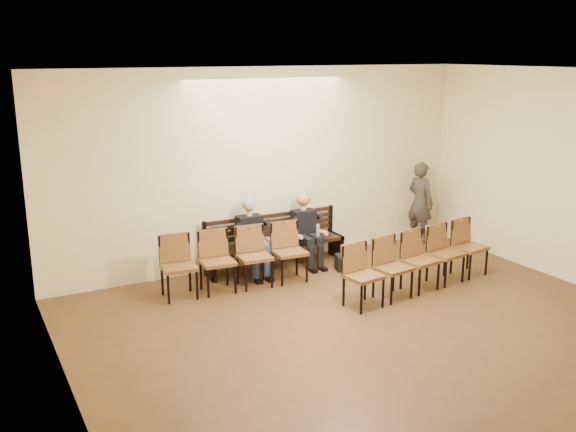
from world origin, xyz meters
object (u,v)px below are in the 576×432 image
object	(u,v)px
seated_woman	(306,233)
passerby	(421,196)
bag	(347,262)
chair_row_front	(236,260)
water_bottle	(318,237)
chair_row_back	(420,261)
bench	(276,255)
laptop	(259,244)
seated_man	(252,238)

from	to	relation	value
seated_woman	passerby	world-z (taller)	passerby
bag	chair_row_front	bearing A→B (deg)	178.18
bag	water_bottle	bearing A→B (deg)	136.03
water_bottle	chair_row_back	bearing A→B (deg)	-62.79
bench	laptop	xyz separation A→B (m)	(-0.49, -0.31, 0.35)
seated_woman	water_bottle	xyz separation A→B (m)	(0.11, -0.23, -0.04)
seated_woman	bag	distance (m)	0.90
laptop	water_bottle	size ratio (longest dim) A/B	1.57
bench	passerby	bearing A→B (deg)	1.73
seated_man	laptop	xyz separation A→B (m)	(0.04, -0.19, -0.07)
seated_man	seated_woman	xyz separation A→B (m)	(1.07, 0.00, -0.05)
seated_man	passerby	bearing A→B (deg)	3.28
bench	chair_row_back	xyz separation A→B (m)	(1.54, -2.08, 0.26)
bag	chair_row_back	bearing A→B (deg)	-69.51
water_bottle	bag	distance (m)	0.68
seated_man	bag	distance (m)	1.74
bag	chair_row_front	world-z (taller)	chair_row_front
chair_row_front	passerby	bearing A→B (deg)	13.98
bench	bag	distance (m)	1.26
bench	seated_man	bearing A→B (deg)	-167.14
seated_woman	chair_row_back	distance (m)	2.20
seated_man	seated_woman	world-z (taller)	seated_man
water_bottle	passerby	bearing A→B (deg)	9.62
chair_row_front	chair_row_back	xyz separation A→B (m)	(2.59, -1.43, -0.01)
bag	passerby	xyz separation A→B (m)	(2.27, 0.82, 0.80)
water_bottle	laptop	bearing A→B (deg)	177.86
seated_man	bag	world-z (taller)	seated_man
passerby	chair_row_back	size ratio (longest dim) A/B	0.63
passerby	chair_row_front	bearing A→B (deg)	86.82
bag	passerby	distance (m)	2.54
seated_man	laptop	world-z (taller)	seated_man
chair_row_front	seated_man	bearing A→B (deg)	49.49
bench	laptop	world-z (taller)	laptop
chair_row_back	chair_row_front	bearing A→B (deg)	143.10
seated_woman	water_bottle	world-z (taller)	seated_woman
seated_man	water_bottle	bearing A→B (deg)	-11.04
seated_woman	chair_row_front	world-z (taller)	seated_woman
laptop	chair_row_front	size ratio (longest dim) A/B	0.15
seated_woman	water_bottle	size ratio (longest dim) A/B	5.36
chair_row_front	bench	bearing A→B (deg)	35.97
laptop	bag	xyz separation A→B (m)	(1.52, -0.41, -0.44)
bag	chair_row_back	xyz separation A→B (m)	(0.51, -1.36, 0.34)
chair_row_front	laptop	bearing A→B (deg)	35.53
water_bottle	seated_man	bearing A→B (deg)	168.96
bench	chair_row_front	world-z (taller)	chair_row_front
chair_row_front	seated_woman	bearing A→B (deg)	22.58
chair_row_front	chair_row_back	distance (m)	2.96
seated_woman	chair_row_back	bearing A→B (deg)	-63.03
water_bottle	passerby	xyz separation A→B (m)	(2.65, 0.45, 0.37)
seated_man	passerby	size ratio (longest dim) A/B	0.69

